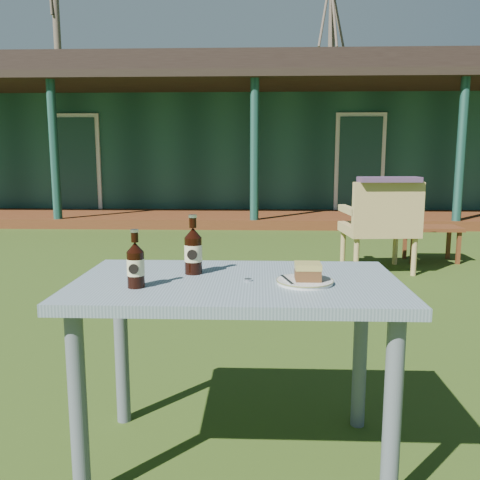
{
  "coord_description": "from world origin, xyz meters",
  "views": [
    {
      "loc": [
        0.08,
        -3.43,
        1.17
      ],
      "look_at": [
        0.0,
        -1.3,
        0.82
      ],
      "focal_mm": 38.0,
      "sensor_mm": 36.0,
      "label": 1
    }
  ],
  "objects_px": {
    "plate": "(305,281)",
    "armchair_left": "(381,221)",
    "cola_bottle_near": "(193,250)",
    "side_table": "(432,231)",
    "cola_bottle_far": "(136,264)",
    "cafe_table": "(237,306)",
    "cake_slice": "(308,271)"
  },
  "relations": [
    {
      "from": "cake_slice",
      "to": "cola_bottle_near",
      "type": "bearing_deg",
      "value": 161.51
    },
    {
      "from": "cafe_table",
      "to": "plate",
      "type": "bearing_deg",
      "value": -11.53
    },
    {
      "from": "cola_bottle_near",
      "to": "armchair_left",
      "type": "bearing_deg",
      "value": 65.27
    },
    {
      "from": "cafe_table",
      "to": "cake_slice",
      "type": "bearing_deg",
      "value": -11.35
    },
    {
      "from": "plate",
      "to": "cola_bottle_near",
      "type": "bearing_deg",
      "value": 161.25
    },
    {
      "from": "cake_slice",
      "to": "cola_bottle_near",
      "type": "distance_m",
      "value": 0.46
    },
    {
      "from": "cola_bottle_near",
      "to": "cafe_table",
      "type": "bearing_deg",
      "value": -28.0
    },
    {
      "from": "side_table",
      "to": "cake_slice",
      "type": "bearing_deg",
      "value": -114.12
    },
    {
      "from": "plate",
      "to": "cola_bottle_far",
      "type": "height_order",
      "value": "cola_bottle_far"
    },
    {
      "from": "cafe_table",
      "to": "side_table",
      "type": "distance_m",
      "value": 4.41
    },
    {
      "from": "cola_bottle_far",
      "to": "side_table",
      "type": "relative_size",
      "value": 0.34
    },
    {
      "from": "cola_bottle_far",
      "to": "side_table",
      "type": "xyz_separation_m",
      "value": [
        2.37,
        4.03,
        -0.46
      ]
    },
    {
      "from": "plate",
      "to": "cola_bottle_far",
      "type": "distance_m",
      "value": 0.6
    },
    {
      "from": "cake_slice",
      "to": "armchair_left",
      "type": "relative_size",
      "value": 0.1
    },
    {
      "from": "plate",
      "to": "armchair_left",
      "type": "height_order",
      "value": "armchair_left"
    },
    {
      "from": "cake_slice",
      "to": "armchair_left",
      "type": "height_order",
      "value": "armchair_left"
    },
    {
      "from": "side_table",
      "to": "cola_bottle_far",
      "type": "bearing_deg",
      "value": -120.49
    },
    {
      "from": "cola_bottle_near",
      "to": "cola_bottle_far",
      "type": "distance_m",
      "value": 0.28
    },
    {
      "from": "armchair_left",
      "to": "cola_bottle_near",
      "type": "bearing_deg",
      "value": -114.73
    },
    {
      "from": "cola_bottle_far",
      "to": "side_table",
      "type": "distance_m",
      "value": 4.7
    },
    {
      "from": "cafe_table",
      "to": "plate",
      "type": "distance_m",
      "value": 0.27
    },
    {
      "from": "cake_slice",
      "to": "side_table",
      "type": "xyz_separation_m",
      "value": [
        1.77,
        3.96,
        -0.42
      ]
    },
    {
      "from": "plate",
      "to": "cola_bottle_near",
      "type": "distance_m",
      "value": 0.45
    },
    {
      "from": "cafe_table",
      "to": "armchair_left",
      "type": "xyz_separation_m",
      "value": [
        1.32,
        3.33,
        -0.09
      ]
    },
    {
      "from": "plate",
      "to": "armchair_left",
      "type": "relative_size",
      "value": 0.22
    },
    {
      "from": "cola_bottle_near",
      "to": "cola_bottle_far",
      "type": "bearing_deg",
      "value": -128.41
    },
    {
      "from": "cola_bottle_far",
      "to": "armchair_left",
      "type": "bearing_deg",
      "value": 64.29
    },
    {
      "from": "cola_bottle_near",
      "to": "side_table",
      "type": "distance_m",
      "value": 4.43
    },
    {
      "from": "cola_bottle_near",
      "to": "armchair_left",
      "type": "xyz_separation_m",
      "value": [
        1.49,
        3.24,
        -0.29
      ]
    },
    {
      "from": "cola_bottle_near",
      "to": "armchair_left",
      "type": "distance_m",
      "value": 3.58
    },
    {
      "from": "cola_bottle_near",
      "to": "side_table",
      "type": "bearing_deg",
      "value": 60.01
    },
    {
      "from": "plate",
      "to": "cake_slice",
      "type": "relative_size",
      "value": 2.22
    }
  ]
}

